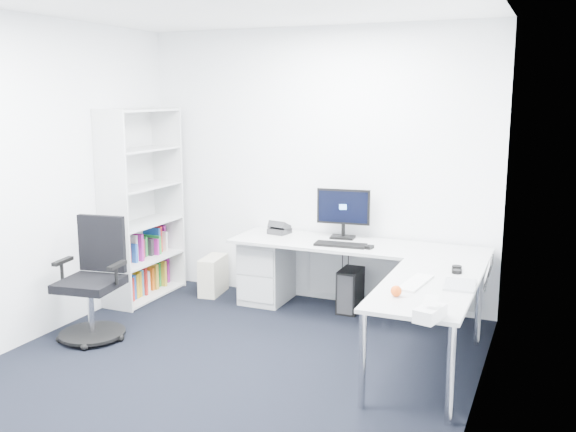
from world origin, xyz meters
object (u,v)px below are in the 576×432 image
at_px(bookshelf, 142,205).
at_px(monitor, 343,213).
at_px(task_chair, 89,280).
at_px(l_desk, 345,290).
at_px(laptop, 461,271).

distance_m(bookshelf, monitor, 2.03).
bearing_deg(task_chair, bookshelf, 95.12).
relative_size(bookshelf, monitor, 3.76).
height_order(l_desk, laptop, laptop).
distance_m(bookshelf, laptop, 3.33).
bearing_deg(bookshelf, monitor, 13.14).
relative_size(l_desk, task_chair, 2.31).
bearing_deg(l_desk, laptop, -30.89).
bearing_deg(l_desk, monitor, 110.89).
relative_size(bookshelf, laptop, 5.99).
bearing_deg(laptop, monitor, 133.16).
relative_size(l_desk, laptop, 7.42).
xyz_separation_m(l_desk, laptop, (1.08, -0.64, 0.46)).
relative_size(task_chair, laptop, 3.21).
bearing_deg(bookshelf, laptop, -12.04).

